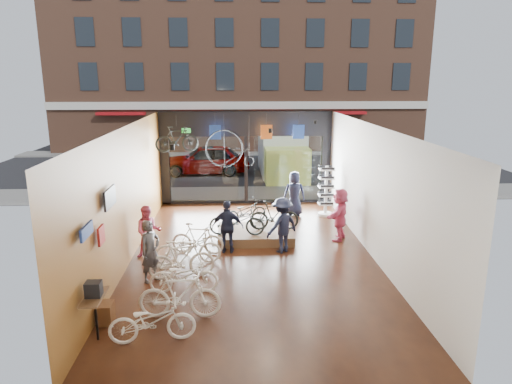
{
  "coord_description": "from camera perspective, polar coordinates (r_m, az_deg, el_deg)",
  "views": [
    {
      "loc": [
        -0.53,
        -12.54,
        5.07
      ],
      "look_at": [
        0.18,
        1.4,
        1.59
      ],
      "focal_mm": 32.0,
      "sensor_mm": 36.0,
      "label": 1
    }
  ],
  "objects": [
    {
      "name": "customer_0",
      "position": [
        11.97,
        -13.06,
        -7.22
      ],
      "size": [
        0.68,
        0.71,
        1.63
      ],
      "primitive_type": "imported",
      "rotation": [
        0.0,
        0.0,
        0.88
      ],
      "color": "#3F3F44",
      "rests_on": "ground_plane"
    },
    {
      "name": "opposite_building",
      "position": [
        34.1,
        -2.1,
        17.23
      ],
      "size": [
        26.0,
        5.0,
        14.0
      ],
      "primitive_type": "cube",
      "color": "brown",
      "rests_on": "ground"
    },
    {
      "name": "jersey_mid",
      "position": [
        17.91,
        1.32,
        7.51
      ],
      "size": [
        0.45,
        0.03,
        0.55
      ],
      "primitive_type": "cube",
      "color": "#CC5919",
      "rests_on": "ceiling"
    },
    {
      "name": "storefront",
      "position": [
        18.82,
        -1.25,
        4.29
      ],
      "size": [
        7.0,
        0.26,
        3.8
      ],
      "primitive_type": null,
      "color": "black",
      "rests_on": "ground"
    },
    {
      "name": "floor_bike_4",
      "position": [
        12.95,
        -8.48,
        -6.93
      ],
      "size": [
        1.89,
        0.86,
        0.96
      ],
      "primitive_type": "imported",
      "rotation": [
        0.0,
        0.0,
        1.7
      ],
      "color": "silver",
      "rests_on": "ground_plane"
    },
    {
      "name": "display_bike_mid",
      "position": [
        14.74,
        2.28,
        -2.95
      ],
      "size": [
        1.6,
        0.45,
        0.96
      ],
      "primitive_type": "imported",
      "rotation": [
        0.0,
        0.0,
        1.57
      ],
      "color": "black",
      "rests_on": "display_platform"
    },
    {
      "name": "customer_2",
      "position": [
        13.57,
        -3.55,
        -4.38
      ],
      "size": [
        0.97,
        0.47,
        1.6
      ],
      "primitive_type": "imported",
      "rotation": [
        0.0,
        0.0,
        3.06
      ],
      "color": "#161C33",
      "rests_on": "ground_plane"
    },
    {
      "name": "box_truck",
      "position": [
        23.98,
        3.39,
        4.97
      ],
      "size": [
        2.24,
        6.71,
        2.64
      ],
      "primitive_type": null,
      "color": "silver",
      "rests_on": "street_road"
    },
    {
      "name": "sidewalk_far",
      "position": [
        31.94,
        -1.92,
        4.96
      ],
      "size": [
        30.0,
        2.0,
        0.12
      ],
      "primitive_type": "cube",
      "color": "slate",
      "rests_on": "ground"
    },
    {
      "name": "street_road",
      "position": [
        28.01,
        -1.77,
        3.54
      ],
      "size": [
        30.0,
        18.0,
        0.02
      ],
      "primitive_type": "cube",
      "color": "black",
      "rests_on": "ground"
    },
    {
      "name": "display_platform",
      "position": [
        14.9,
        -0.11,
        -5.3
      ],
      "size": [
        2.4,
        1.8,
        0.3
      ],
      "primitive_type": "cube",
      "color": "#533222",
      "rests_on": "ground_plane"
    },
    {
      "name": "floor_bike_1",
      "position": [
        10.21,
        -9.54,
        -12.57
      ],
      "size": [
        1.82,
        0.59,
        1.08
      ],
      "primitive_type": "imported",
      "rotation": [
        0.0,
        0.0,
        1.52
      ],
      "color": "silver",
      "rests_on": "ground_plane"
    },
    {
      "name": "floor_bike_0",
      "position": [
        9.53,
        -12.85,
        -15.44
      ],
      "size": [
        1.76,
        0.79,
        0.89
      ],
      "primitive_type": "imported",
      "rotation": [
        0.0,
        0.0,
        1.69
      ],
      "color": "silver",
      "rests_on": "ground_plane"
    },
    {
      "name": "sidewalk_near",
      "position": [
        20.38,
        -1.32,
        -0.25
      ],
      "size": [
        30.0,
        2.4,
        0.12
      ],
      "primitive_type": "cube",
      "color": "slate",
      "rests_on": "ground"
    },
    {
      "name": "sunglasses_rack",
      "position": [
        17.36,
        8.75,
        0.12
      ],
      "size": [
        0.63,
        0.55,
        1.92
      ],
      "primitive_type": null,
      "rotation": [
        0.0,
        0.0,
        -0.17
      ],
      "color": "white",
      "rests_on": "ground_plane"
    },
    {
      "name": "jersey_left",
      "position": [
        17.87,
        -5.13,
        7.44
      ],
      "size": [
        0.45,
        0.03,
        0.55
      ],
      "primitive_type": "cube",
      "color": "#1E3F99",
      "rests_on": "ceiling"
    },
    {
      "name": "hung_bike",
      "position": [
        17.0,
        -9.86,
        6.53
      ],
      "size": [
        1.64,
        0.85,
        0.95
      ],
      "primitive_type": "imported",
      "rotation": [
        0.0,
        0.0,
        1.84
      ],
      "color": "black",
      "rests_on": "ceiling"
    },
    {
      "name": "floor_bike_5",
      "position": [
        13.66,
        -7.32,
        -5.8
      ],
      "size": [
        1.63,
        0.75,
        0.95
      ],
      "primitive_type": "imported",
      "rotation": [
        0.0,
        0.0,
        1.37
      ],
      "color": "silver",
      "rests_on": "ground_plane"
    },
    {
      "name": "floor_bike_2",
      "position": [
        11.35,
        -9.04,
        -10.33
      ],
      "size": [
        1.66,
        0.61,
        0.87
      ],
      "primitive_type": "imported",
      "rotation": [
        0.0,
        0.0,
        1.59
      ],
      "color": "silver",
      "rests_on": "ground_plane"
    },
    {
      "name": "penny_farthing",
      "position": [
        17.05,
        -3.0,
        5.3
      ],
      "size": [
        1.75,
        0.06,
        1.4
      ],
      "primitive_type": null,
      "color": "black",
      "rests_on": "ceiling"
    },
    {
      "name": "wall_left",
      "position": [
        13.28,
        -15.83,
        -0.37
      ],
      "size": [
        0.04,
        12.0,
        3.8
      ],
      "primitive_type": "cube",
      "color": "olive",
      "rests_on": "ground"
    },
    {
      "name": "customer_3",
      "position": [
        13.61,
        3.29,
        -4.15
      ],
      "size": [
        1.25,
        1.12,
        1.68
      ],
      "primitive_type": "imported",
      "rotation": [
        0.0,
        0.0,
        3.73
      ],
      "color": "#161C33",
      "rests_on": "ground_plane"
    },
    {
      "name": "wall_merch",
      "position": [
        10.21,
        -19.12,
        -8.52
      ],
      "size": [
        0.4,
        2.4,
        2.6
      ],
      "primitive_type": null,
      "color": "navy",
      "rests_on": "wall_left"
    },
    {
      "name": "jersey_right",
      "position": [
        18.04,
        5.34,
        7.5
      ],
      "size": [
        0.45,
        0.03,
        0.55
      ],
      "primitive_type": "cube",
      "color": "#1E3F99",
      "rests_on": "ceiling"
    },
    {
      "name": "display_bike_right",
      "position": [
        15.38,
        -1.34,
        -2.48
      ],
      "size": [
        1.64,
        1.19,
        0.82
      ],
      "primitive_type": "imported",
      "rotation": [
        0.0,
        0.0,
        2.04
      ],
      "color": "black",
      "rests_on": "display_platform"
    },
    {
      "name": "ground_plane",
      "position": [
        13.55,
        -0.46,
        -8.09
      ],
      "size": [
        7.0,
        12.0,
        0.04
      ],
      "primitive_type": "cube",
      "color": "black",
      "rests_on": "ground"
    },
    {
      "name": "ceiling",
      "position": [
        12.62,
        -0.49,
        8.3
      ],
      "size": [
        7.0,
        12.0,
        0.04
      ],
      "primitive_type": "cube",
      "color": "black",
      "rests_on": "ground"
    },
    {
      "name": "exit_sign",
      "position": [
        18.63,
        -8.72,
        7.6
      ],
      "size": [
        0.35,
        0.06,
        0.18
      ],
      "primitive_type": "cube",
      "color": "#198C26",
      "rests_on": "storefront"
    },
    {
      "name": "floor_bike_3",
      "position": [
        12.11,
        -9.33,
        -8.29
      ],
      "size": [
        1.8,
        0.8,
        1.04
      ],
      "primitive_type": "imported",
      "rotation": [
        0.0,
        0.0,
        1.76
      ],
      "color": "silver",
      "rests_on": "ground_plane"
    },
    {
      "name": "customer_5",
      "position": [
        14.87,
        10.44,
        -2.74
      ],
      "size": [
        1.14,
        1.64,
        1.7
      ],
      "primitive_type": "imported",
      "rotation": [
        0.0,
        0.0,
        4.26
      ],
      "color": "#CC4C72",
      "rests_on": "ground_plane"
    },
    {
      "name": "customer_4",
      "position": [
        17.3,
        4.81,
        -0.19
      ],
      "size": [
        0.86,
        0.59,
        1.69
      ],
      "primitive_type": "imported",
      "rotation": [
        0.0,
        0.0,
        3.08
      ],
      "color": "#161C33",
      "rests_on": "ground_plane"
    },
    {
      "name": "display_bike_left",
      "position": [
        14.25,
        -2.42,
        -3.67
      ],
      "size": [
        1.78,
        0.77,
        0.91
      ],
      "primitive_type": "imported",
      "rotation": [
        0.0,
        0.0,
        1.47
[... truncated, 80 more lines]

